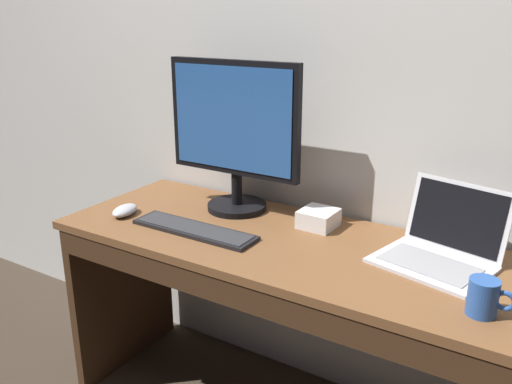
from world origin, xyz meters
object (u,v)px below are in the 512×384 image
(wired_keyboard, at_px, (194,229))
(laptop_silver, at_px, (440,248))
(computer_mouse, at_px, (125,210))
(external_drive_box, at_px, (318,218))
(external_monitor, at_px, (234,132))
(coffee_mug, at_px, (484,297))

(wired_keyboard, bearing_deg, laptop_silver, 14.88)
(laptop_silver, height_order, computer_mouse, laptop_silver)
(laptop_silver, distance_m, external_drive_box, 0.42)
(external_drive_box, bearing_deg, external_monitor, -177.36)
(computer_mouse, height_order, external_drive_box, external_drive_box)
(wired_keyboard, bearing_deg, external_drive_box, 37.45)
(laptop_silver, xyz_separation_m, computer_mouse, (-1.05, -0.21, -0.03))
(wired_keyboard, height_order, external_drive_box, external_drive_box)
(external_drive_box, height_order, coffee_mug, coffee_mug)
(laptop_silver, distance_m, external_monitor, 0.78)
(external_monitor, bearing_deg, external_drive_box, 2.64)
(laptop_silver, xyz_separation_m, wired_keyboard, (-0.74, -0.20, -0.04))
(laptop_silver, xyz_separation_m, external_drive_box, (-0.41, 0.06, -0.01))
(computer_mouse, bearing_deg, wired_keyboard, -11.00)
(wired_keyboard, xyz_separation_m, coffee_mug, (0.90, -0.04, 0.04))
(external_monitor, distance_m, wired_keyboard, 0.37)
(laptop_silver, height_order, wired_keyboard, laptop_silver)
(wired_keyboard, bearing_deg, external_monitor, 89.33)
(wired_keyboard, relative_size, coffee_mug, 4.05)
(wired_keyboard, relative_size, external_drive_box, 3.74)
(computer_mouse, relative_size, external_drive_box, 1.00)
(laptop_silver, bearing_deg, computer_mouse, -168.83)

